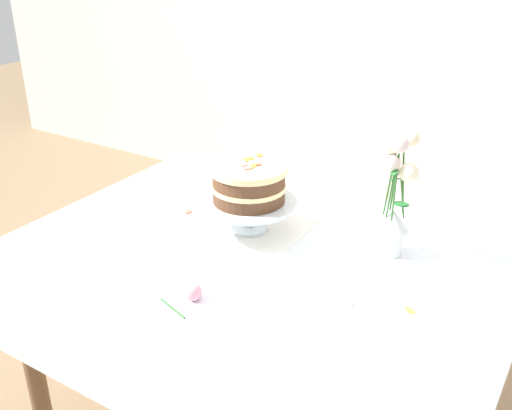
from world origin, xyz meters
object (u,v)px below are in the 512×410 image
flower_vase (394,201)px  fallen_rose (193,293)px  layer_cake (249,183)px  dining_table (259,279)px  cake_stand (249,206)px

flower_vase → fallen_rose: (-0.33, -0.48, -0.14)m
layer_cake → fallen_rose: size_ratio=2.21×
dining_table → cake_stand: bearing=134.1°
layer_cake → fallen_rose: layer_cake is taller
dining_table → fallen_rose: fallen_rose is taller
cake_stand → layer_cake: size_ratio=1.29×
layer_cake → flower_vase: flower_vase is taller
fallen_rose → cake_stand: bearing=102.2°
cake_stand → layer_cake: (-0.00, 0.00, 0.07)m
dining_table → layer_cake: 0.28m
layer_cake → flower_vase: size_ratio=0.62×
dining_table → fallen_rose: 0.31m
dining_table → fallen_rose: bearing=-92.5°
layer_cake → cake_stand: bearing=-57.3°
cake_stand → fallen_rose: 0.40m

